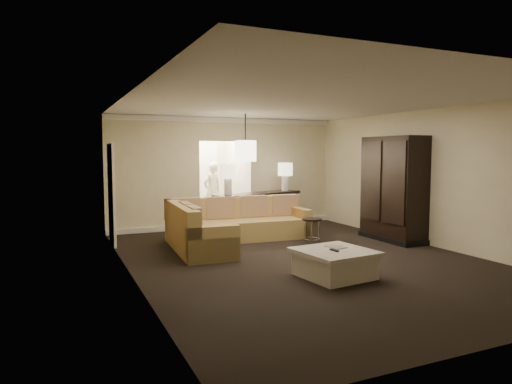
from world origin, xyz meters
name	(u,v)px	position (x,y,z in m)	size (l,w,h in m)	color
ground	(304,259)	(0.00, 0.00, 0.00)	(8.00, 8.00, 0.00)	black
wall_back	(226,173)	(0.00, 4.00, 1.40)	(6.00, 0.04, 2.80)	beige
wall_front	(511,206)	(0.00, -4.00, 1.40)	(6.00, 0.04, 2.80)	beige
wall_left	(131,187)	(-3.00, 0.00, 1.40)	(0.04, 8.00, 2.80)	beige
wall_right	(432,178)	(3.00, 0.00, 1.40)	(0.04, 8.00, 2.80)	beige
ceiling	(305,102)	(0.00, 0.00, 2.80)	(6.00, 8.00, 0.02)	silver
crown_molding	(226,120)	(0.00, 3.95, 2.73)	(6.00, 0.10, 0.12)	white
baseboard	(227,224)	(0.00, 3.95, 0.06)	(6.00, 0.10, 0.12)	white
side_door	(112,194)	(-2.97, 2.80, 1.05)	(0.05, 0.90, 2.10)	white
foyer	(210,174)	(0.00, 5.34, 1.30)	(1.44, 2.02, 2.80)	beige
sectional_sofa	(228,226)	(-0.74, 1.89, 0.37)	(3.26, 2.55, 0.94)	brown
coffee_table	(334,263)	(-0.15, -1.20, 0.22)	(1.17, 1.17, 0.44)	beige
console_table	(258,208)	(0.50, 3.09, 0.56)	(2.47, 1.26, 0.94)	black
armoire	(393,191)	(2.69, 0.79, 1.08)	(0.67, 1.57, 2.26)	black
drink_table	(312,226)	(0.89, 1.20, 0.38)	(0.42, 0.42, 0.53)	black
table_lamp_left	(228,174)	(-0.39, 2.81, 1.41)	(0.37, 0.37, 0.72)	silver
table_lamp_right	(285,172)	(1.39, 3.37, 1.41)	(0.37, 0.37, 0.72)	silver
pendant_light	(245,151)	(0.00, 2.70, 1.95)	(0.38, 0.38, 1.09)	black
person	(212,188)	(0.01, 5.15, 0.91)	(0.66, 0.44, 1.83)	beige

